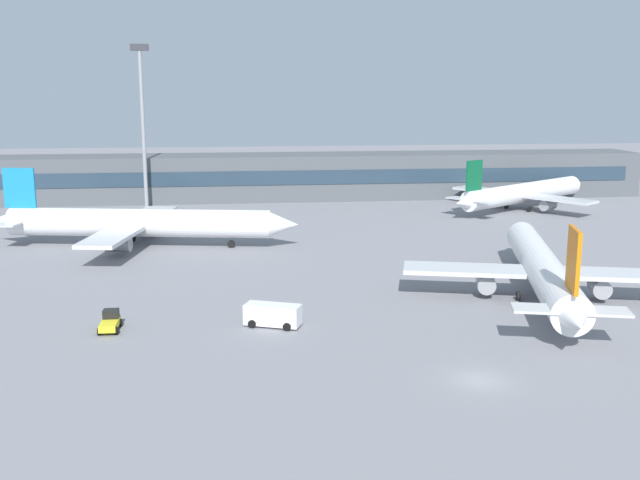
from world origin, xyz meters
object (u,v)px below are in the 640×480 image
(airplane_near, at_px, (541,267))
(airplane_mid, at_px, (141,223))
(airplane_far, at_px, (525,193))
(service_van_white, at_px, (273,315))
(baggage_tug_yellow, at_px, (110,322))
(floodlight_tower_west, at_px, (143,116))

(airplane_near, distance_m, airplane_mid, 55.00)
(airplane_far, bearing_deg, airplane_mid, -158.87)
(airplane_mid, distance_m, airplane_far, 71.40)
(airplane_far, distance_m, service_van_white, 81.24)
(airplane_near, relative_size, baggage_tug_yellow, 11.46)
(floodlight_tower_west, bearing_deg, airplane_far, -7.67)
(floodlight_tower_west, bearing_deg, airplane_near, -53.69)
(airplane_near, relative_size, airplane_far, 1.18)
(service_van_white, bearing_deg, airplane_mid, 113.20)
(baggage_tug_yellow, bearing_deg, airplane_mid, 92.10)
(service_van_white, bearing_deg, airplane_far, 51.73)
(airplane_mid, bearing_deg, airplane_far, 21.13)
(airplane_mid, height_order, floodlight_tower_west, floodlight_tower_west)
(airplane_far, bearing_deg, airplane_near, -110.47)
(airplane_far, distance_m, baggage_tug_yellow, 90.79)
(airplane_mid, relative_size, baggage_tug_yellow, 12.31)
(airplane_mid, relative_size, airplane_far, 1.27)
(airplane_mid, bearing_deg, airplane_near, -34.35)
(service_van_white, bearing_deg, baggage_tug_yellow, 177.50)
(airplane_far, xyz_separation_m, baggage_tug_yellow, (-65.23, -63.12, -2.27))
(airplane_far, height_order, floodlight_tower_west, floodlight_tower_west)
(baggage_tug_yellow, relative_size, floodlight_tower_west, 0.12)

